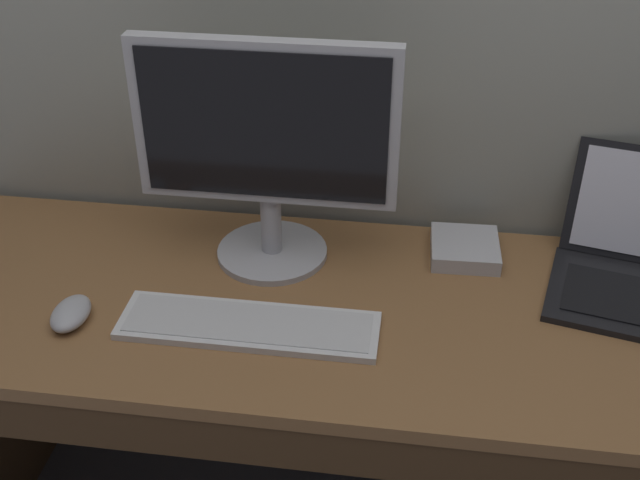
# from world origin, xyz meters

# --- Properties ---
(desk) EXTENTS (1.78, 0.59, 0.78)m
(desk) POSITION_xyz_m (0.00, -0.02, 0.59)
(desk) COLOR olive
(desk) RESTS_ON ground
(external_monitor) EXTENTS (0.49, 0.22, 0.45)m
(external_monitor) POSITION_xyz_m (-0.20, 0.13, 1.04)
(external_monitor) COLOR #B7B7BC
(external_monitor) RESTS_ON desk
(wired_keyboard) EXTENTS (0.46, 0.13, 0.02)m
(wired_keyboard) POSITION_xyz_m (-0.19, -0.09, 0.78)
(wired_keyboard) COLOR white
(wired_keyboard) RESTS_ON desk
(computer_mouse) EXTENTS (0.07, 0.11, 0.04)m
(computer_mouse) POSITION_xyz_m (-0.51, -0.11, 0.79)
(computer_mouse) COLOR #B7B7BC
(computer_mouse) RESTS_ON desk
(external_drive_box) EXTENTS (0.14, 0.14, 0.03)m
(external_drive_box) POSITION_xyz_m (0.19, 0.20, 0.79)
(external_drive_box) COLOR silver
(external_drive_box) RESTS_ON desk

